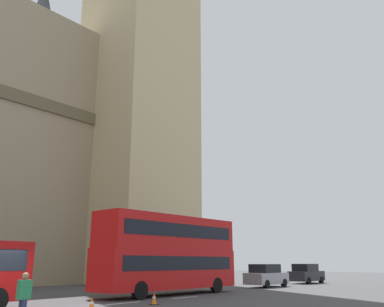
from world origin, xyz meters
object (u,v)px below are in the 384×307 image
sedan_lead (266,276)px  traffic_cone_middle (92,304)px  sedan_trailing (306,274)px  pedestrian_near_cones (23,298)px  traffic_cone_east (154,299)px  double_decker_bus (169,251)px

sedan_lead → traffic_cone_middle: size_ratio=7.59×
sedan_trailing → traffic_cone_middle: sedan_trailing is taller
traffic_cone_middle → pedestrian_near_cones: size_ratio=0.34×
sedan_lead → traffic_cone_middle: 20.16m
sedan_trailing → pedestrian_near_cones: bearing=-169.5°
sedan_lead → traffic_cone_east: sedan_lead is taller
traffic_cone_middle → pedestrian_near_cones: 4.71m
traffic_cone_east → pedestrian_near_cones: (-7.83, -2.18, 0.63)m
double_decker_bus → sedan_lead: (11.41, -0.20, -1.80)m
sedan_lead → pedestrian_near_cones: size_ratio=2.60×
sedan_lead → traffic_cone_middle: (-19.84, -3.51, -0.63)m
double_decker_bus → pedestrian_near_cones: bearing=-155.1°
double_decker_bus → traffic_cone_east: bearing=-142.4°
traffic_cone_east → pedestrian_near_cones: pedestrian_near_cones is taller
double_decker_bus → traffic_cone_middle: double_decker_bus is taller
double_decker_bus → sedan_trailing: (19.32, 0.06, -1.80)m
pedestrian_near_cones → traffic_cone_middle: bearing=27.1°
sedan_lead → double_decker_bus: bearing=179.0°
double_decker_bus → traffic_cone_middle: 9.53m
sedan_trailing → traffic_cone_middle: bearing=-172.3°
sedan_lead → sedan_trailing: (7.92, 0.26, 0.00)m
traffic_cone_middle → double_decker_bus: bearing=23.8°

